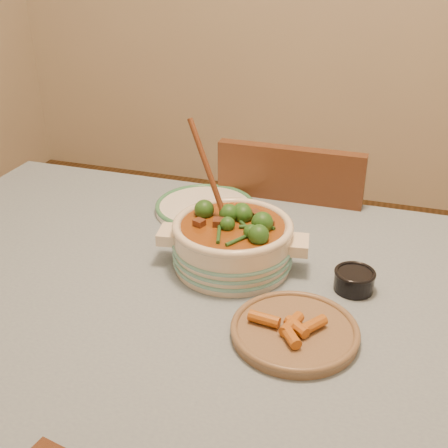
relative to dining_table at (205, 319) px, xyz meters
name	(u,v)px	position (x,y,z in m)	size (l,w,h in m)	color
dining_table	(205,319)	(0.00, 0.00, 0.00)	(1.68, 1.08, 0.76)	brown
stew_casserole	(232,239)	(0.03, 0.10, 0.16)	(0.36, 0.31, 0.33)	#EFE0C8
white_plate	(205,207)	(-0.13, 0.36, 0.10)	(0.33, 0.33, 0.02)	white
condiment_bowl	(354,279)	(0.32, 0.09, 0.12)	(0.11, 0.11, 0.05)	black
fried_plate	(295,329)	(0.23, -0.11, 0.11)	(0.26, 0.26, 0.04)	#856649
chair_far	(292,250)	(0.08, 0.62, -0.14)	(0.43, 0.43, 0.92)	brown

